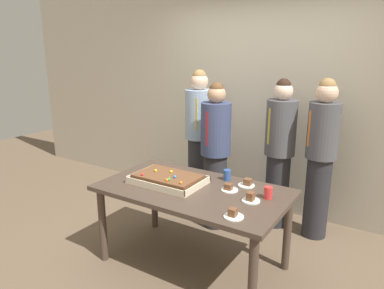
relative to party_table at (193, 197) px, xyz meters
The scene contains 14 objects.
ground_plane 0.67m from the party_table, ahead, with size 12.00×12.00×0.00m, color brown.
interior_back_panel 1.80m from the party_table, 90.00° to the left, with size 8.00×0.12×3.00m, color #B2A893.
party_table is the anchor object (origin of this frame).
sheet_cake 0.29m from the party_table, behind, with size 0.65×0.43×0.10m.
plated_slice_near_left 0.64m from the party_table, 30.08° to the right, with size 0.15×0.15×0.07m.
plated_slice_near_right 0.34m from the party_table, 22.54° to the left, with size 0.15×0.15×0.06m.
plated_slice_far_left 0.56m from the party_table, ahead, with size 0.15×0.15×0.08m.
plated_slice_far_right 0.50m from the party_table, 38.57° to the left, with size 0.15×0.15×0.07m.
drink_cup_nearest 0.40m from the party_table, 64.41° to the left, with size 0.07×0.07×0.10m, color #2D5199.
drink_cup_middle 0.67m from the party_table, 12.63° to the left, with size 0.07×0.07×0.10m, color red.
person_serving_front 1.25m from the party_table, 72.39° to the left, with size 0.33×0.33×1.65m.
person_green_shirt_behind 0.82m from the party_table, 104.54° to the left, with size 0.32×0.32×1.62m.
person_striped_tie_right 1.24m from the party_table, 118.81° to the left, with size 0.33×0.33×1.72m.
person_far_right_suit 1.43m from the party_table, 54.77° to the left, with size 0.31×0.31×1.68m.
Camera 1 is at (1.58, -2.51, 1.97)m, focal length 33.65 mm.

